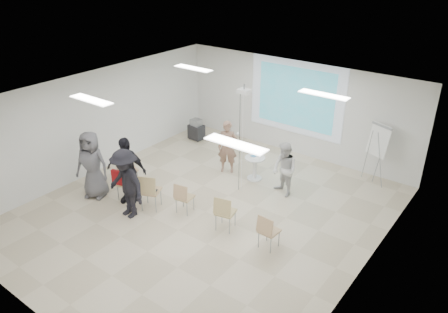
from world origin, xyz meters
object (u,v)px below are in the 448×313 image
Objects in this scene: chair_right_far at (267,229)px; av_cart at (196,130)px; chair_left_mid at (125,182)px; audience_left at (126,166)px; chair_right_inner at (224,211)px; flipchart_easel at (379,141)px; chair_center at (183,196)px; player_left at (228,144)px; player_right at (285,167)px; laptop at (151,189)px; pedestal_table at (255,167)px; chair_far_left at (125,167)px; audience_outer at (92,161)px; chair_left_inner at (149,189)px; audience_mid at (126,179)px.

av_cart is (-5.20, 3.70, -0.17)m from chair_right_far.
chair_left_mid is 1.25× the size of av_cart.
audience_left is (-3.97, -0.47, 0.53)m from chair_right_far.
av_cart is at bearing 124.00° from chair_right_inner.
audience_left is 1.19× the size of flipchart_easel.
audience_left reaches higher than chair_left_mid.
flipchart_easel reaches higher than chair_center.
player_left is 4.19m from flipchart_easel.
chair_left_mid is 0.51m from audience_left.
player_right reaches higher than chair_left_mid.
pedestal_table is at bearing -138.15° from laptop.
laptop is at bearing -169.58° from chair_center.
av_cart is at bearing 91.42° from chair_left_mid.
audience_outer reaches higher than chair_far_left.
chair_right_inner is at bearing -12.76° from chair_left_inner.
player_left is 2.43× the size of av_cart.
chair_left_mid is 1.10× the size of chair_center.
audience_mid is (-0.20, -0.61, 0.49)m from laptop.
chair_right_inner is 2.10m from laptop.
chair_left_inner is 0.88m from chair_center.
flipchart_easel is (5.44, 4.35, 0.72)m from chair_far_left.
chair_right_inner is (2.04, 0.42, -0.04)m from chair_left_inner.
chair_left_mid is at bearing -124.68° from pedestal_table.
pedestal_table is 1.19m from player_right.
pedestal_table is at bearing 33.48° from audience_left.
audience_left is (-0.76, -0.03, 0.45)m from chair_left_inner.
av_cart is (-1.98, 4.14, -0.25)m from chair_left_inner.
chair_right_inner is (1.74, -2.46, -0.35)m from player_left.
player_right is 1.98× the size of chair_center.
chair_far_left is 3.72m from av_cart.
chair_left_mid is (-3.17, -2.76, -0.29)m from player_right.
flipchart_easel is (3.22, 4.42, 0.79)m from chair_center.
audience_left is at bearing 158.16° from chair_left_inner.
chair_far_left is at bearing -177.45° from chair_right_far.
av_cart is at bearing -152.20° from flipchart_easel.
player_left is 1.95× the size of chair_left_mid.
laptop is (1.40, -0.37, -0.04)m from chair_far_left.
player_left is 1.08× the size of player_right.
player_right is 4.11m from audience_mid.
audience_mid reaches higher than chair_right_far.
chair_right_inner is (-0.27, -2.29, -0.29)m from player_right.
chair_left_mid is 1.07× the size of chair_right_far.
pedestal_table is at bearing -124.81° from flipchart_easel.
flipchart_easel is at bearing 75.33° from player_right.
player_right is 0.95× the size of flipchart_easel.
chair_left_inner is (0.86, 0.06, 0.04)m from chair_left_mid.
flipchart_easel reaches higher than laptop.
chair_left_mid is at bearing -114.77° from player_right.
audience_outer is at bearing -149.78° from player_left.
audience_outer is 7.71m from flipchart_easel.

